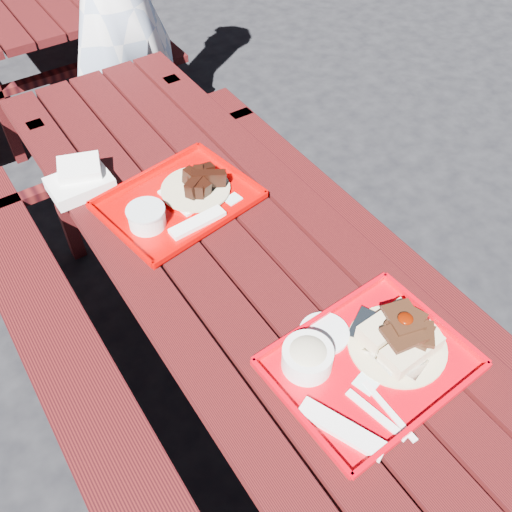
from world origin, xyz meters
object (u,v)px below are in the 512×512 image
picnic_table_near (232,280)px  near_tray (365,354)px  person (113,1)px  far_tray (178,201)px

picnic_table_near → near_tray: near_tray is taller
person → far_tray: bearing=54.9°
picnic_table_near → far_tray: (-0.06, 0.23, 0.21)m
near_tray → person: 2.06m
far_tray → person: bearing=74.4°
far_tray → near_tray: bearing=-81.4°
picnic_table_near → far_tray: bearing=103.9°
far_tray → person: (0.35, 1.24, 0.12)m
near_tray → picnic_table_near: bearing=96.3°
near_tray → far_tray: size_ratio=0.97×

